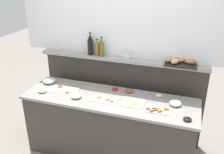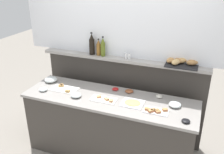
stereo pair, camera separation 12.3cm
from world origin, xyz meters
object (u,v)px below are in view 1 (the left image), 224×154
(sandwich_platter_side, at_px, (105,99))
(glass_bowl_extra, at_px, (76,96))
(sandwich_platter_front, at_px, (63,90))
(condiment_bowl_dark, at_px, (129,91))
(vinegar_bottle_amber, at_px, (97,48))
(olive_oil_bottle, at_px, (102,47))
(condiment_bowl_red, at_px, (115,89))
(condiment_bowl_cream, at_px, (187,119))
(cold_cuts_platter, at_px, (133,103))
(sandwich_platter_rear, at_px, (157,110))
(glass_bowl_large, at_px, (175,103))
(glass_bowl_medium, at_px, (42,91))
(condiment_bowl_teal, at_px, (159,95))
(pepper_shaker, at_px, (128,56))
(glass_bowl_small, at_px, (49,81))
(salt_shaker, at_px, (125,55))
(wine_bottle_dark, at_px, (90,45))
(bread_basket, at_px, (180,61))

(sandwich_platter_side, distance_m, glass_bowl_extra, 0.37)
(sandwich_platter_front, height_order, condiment_bowl_dark, condiment_bowl_dark)
(vinegar_bottle_amber, height_order, olive_oil_bottle, olive_oil_bottle)
(glass_bowl_extra, xyz_separation_m, vinegar_bottle_amber, (0.06, 0.59, 0.47))
(condiment_bowl_red, bearing_deg, condiment_bowl_cream, -24.63)
(condiment_bowl_cream, bearing_deg, cold_cuts_platter, 164.81)
(cold_cuts_platter, bearing_deg, vinegar_bottle_amber, 143.47)
(sandwich_platter_front, xyz_separation_m, condiment_bowl_red, (0.66, 0.23, 0.01))
(olive_oil_bottle, bearing_deg, sandwich_platter_rear, -32.16)
(glass_bowl_large, distance_m, glass_bowl_medium, 1.73)
(sandwich_platter_front, xyz_separation_m, olive_oil_bottle, (0.40, 0.44, 0.50))
(sandwich_platter_front, height_order, condiment_bowl_teal, sandwich_platter_front)
(glass_bowl_extra, relative_size, pepper_shaker, 1.60)
(glass_bowl_small, bearing_deg, condiment_bowl_cream, -10.44)
(glass_bowl_extra, bearing_deg, salt_shaker, 50.90)
(cold_cuts_platter, distance_m, glass_bowl_large, 0.50)
(vinegar_bottle_amber, height_order, salt_shaker, vinegar_bottle_amber)
(olive_oil_bottle, bearing_deg, glass_bowl_large, -18.76)
(sandwich_platter_side, distance_m, glass_bowl_medium, 0.86)
(sandwich_platter_rear, bearing_deg, sandwich_platter_front, 174.65)
(sandwich_platter_front, relative_size, glass_bowl_small, 2.05)
(glass_bowl_medium, height_order, condiment_bowl_cream, glass_bowl_medium)
(glass_bowl_large, distance_m, condiment_bowl_dark, 0.64)
(sandwich_platter_side, distance_m, condiment_bowl_teal, 0.71)
(condiment_bowl_teal, bearing_deg, olive_oil_bottle, 166.72)
(condiment_bowl_cream, bearing_deg, pepper_shaker, 142.48)
(sandwich_platter_front, xyz_separation_m, vinegar_bottle_amber, (0.33, 0.45, 0.49))
(vinegar_bottle_amber, bearing_deg, condiment_bowl_teal, -12.85)
(wine_bottle_dark, bearing_deg, glass_bowl_small, -149.93)
(sandwich_platter_side, xyz_separation_m, condiment_bowl_cream, (1.01, -0.14, 0.01))
(glass_bowl_large, relative_size, salt_shaker, 1.68)
(sandwich_platter_rear, xyz_separation_m, salt_shaker, (-0.55, 0.56, 0.42))
(glass_bowl_extra, distance_m, wine_bottle_dark, 0.78)
(condiment_bowl_red, bearing_deg, glass_bowl_small, -174.76)
(salt_shaker, bearing_deg, olive_oil_bottle, -179.58)
(salt_shaker, bearing_deg, bread_basket, 1.89)
(condiment_bowl_cream, distance_m, pepper_shaker, 1.16)
(vinegar_bottle_amber, bearing_deg, olive_oil_bottle, -7.56)
(sandwich_platter_front, height_order, wine_bottle_dark, wine_bottle_dark)
(glass_bowl_medium, xyz_separation_m, glass_bowl_small, (-0.07, 0.29, 0.01))
(glass_bowl_medium, height_order, salt_shaker, salt_shaker)
(salt_shaker, bearing_deg, sandwich_platter_front, -148.87)
(sandwich_platter_front, height_order, vinegar_bottle_amber, vinegar_bottle_amber)
(vinegar_bottle_amber, bearing_deg, glass_bowl_large, -18.10)
(condiment_bowl_dark, bearing_deg, pepper_shaker, 110.86)
(wine_bottle_dark, xyz_separation_m, bread_basket, (1.24, 0.02, -0.10))
(glass_bowl_small, bearing_deg, condiment_bowl_dark, 4.42)
(sandwich_platter_side, distance_m, cold_cuts_platter, 0.36)
(sandwich_platter_rear, xyz_separation_m, condiment_bowl_red, (-0.63, 0.35, 0.00))
(glass_bowl_large, relative_size, wine_bottle_dark, 0.46)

